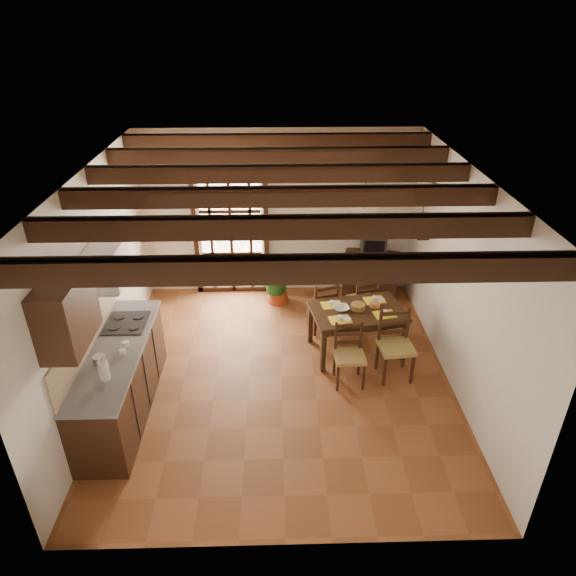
{
  "coord_description": "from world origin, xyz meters",
  "views": [
    {
      "loc": [
        -0.06,
        -5.55,
        4.43
      ],
      "look_at": [
        0.1,
        0.4,
        1.15
      ],
      "focal_mm": 32.0,
      "sensor_mm": 36.0,
      "label": 1
    }
  ],
  "objects_px": {
    "chair_near_left": "(349,365)",
    "pendant_lamp": "(364,214)",
    "chair_near_right": "(394,357)",
    "chair_far_right": "(362,309)",
    "chair_far_left": "(322,314)",
    "crt_tv": "(373,244)",
    "potted_plant": "(278,271)",
    "kitchen_counter": "(120,379)",
    "sideboard": "(371,275)",
    "dining_table": "(357,315)"
  },
  "relations": [
    {
      "from": "chair_far_left",
      "to": "chair_far_right",
      "type": "xyz_separation_m",
      "value": [
        0.63,
        0.12,
        0.01
      ]
    },
    {
      "from": "chair_far_right",
      "to": "sideboard",
      "type": "height_order",
      "value": "chair_far_right"
    },
    {
      "from": "chair_far_right",
      "to": "chair_near_right",
      "type": "bearing_deg",
      "value": 85.69
    },
    {
      "from": "chair_far_right",
      "to": "pendant_lamp",
      "type": "bearing_deg",
      "value": 57.09
    },
    {
      "from": "pendant_lamp",
      "to": "dining_table",
      "type": "bearing_deg",
      "value": -90.0
    },
    {
      "from": "kitchen_counter",
      "to": "dining_table",
      "type": "height_order",
      "value": "kitchen_counter"
    },
    {
      "from": "chair_far_left",
      "to": "dining_table",
      "type": "bearing_deg",
      "value": 111.3
    },
    {
      "from": "chair_far_right",
      "to": "pendant_lamp",
      "type": "distance_m",
      "value": 1.91
    },
    {
      "from": "chair_far_right",
      "to": "dining_table",
      "type": "bearing_deg",
      "value": 59.54
    },
    {
      "from": "chair_near_right",
      "to": "chair_far_left",
      "type": "relative_size",
      "value": 1.13
    },
    {
      "from": "chair_near_left",
      "to": "pendant_lamp",
      "type": "height_order",
      "value": "pendant_lamp"
    },
    {
      "from": "kitchen_counter",
      "to": "sideboard",
      "type": "height_order",
      "value": "kitchen_counter"
    },
    {
      "from": "chair_near_left",
      "to": "sideboard",
      "type": "relative_size",
      "value": 0.93
    },
    {
      "from": "kitchen_counter",
      "to": "chair_near_right",
      "type": "distance_m",
      "value": 3.53
    },
    {
      "from": "kitchen_counter",
      "to": "pendant_lamp",
      "type": "height_order",
      "value": "pendant_lamp"
    },
    {
      "from": "dining_table",
      "to": "chair_near_right",
      "type": "bearing_deg",
      "value": -63.8
    },
    {
      "from": "chair_far_right",
      "to": "sideboard",
      "type": "bearing_deg",
      "value": -121.51
    },
    {
      "from": "kitchen_counter",
      "to": "sideboard",
      "type": "bearing_deg",
      "value": 38.73
    },
    {
      "from": "dining_table",
      "to": "potted_plant",
      "type": "xyz_separation_m",
      "value": [
        -1.11,
        1.47,
        -0.04
      ]
    },
    {
      "from": "chair_near_left",
      "to": "pendant_lamp",
      "type": "bearing_deg",
      "value": 74.37
    },
    {
      "from": "chair_near_right",
      "to": "pendant_lamp",
      "type": "relative_size",
      "value": 1.13
    },
    {
      "from": "chair_near_left",
      "to": "chair_far_right",
      "type": "height_order",
      "value": "chair_far_right"
    },
    {
      "from": "chair_near_right",
      "to": "chair_far_right",
      "type": "xyz_separation_m",
      "value": [
        -0.24,
        1.29,
        -0.03
      ]
    },
    {
      "from": "dining_table",
      "to": "sideboard",
      "type": "relative_size",
      "value": 1.55
    },
    {
      "from": "chair_far_right",
      "to": "crt_tv",
      "type": "relative_size",
      "value": 2.0
    },
    {
      "from": "pendant_lamp",
      "to": "chair_far_left",
      "type": "bearing_deg",
      "value": 131.68
    },
    {
      "from": "sideboard",
      "to": "potted_plant",
      "type": "distance_m",
      "value": 1.62
    },
    {
      "from": "chair_near_left",
      "to": "sideboard",
      "type": "height_order",
      "value": "chair_near_left"
    },
    {
      "from": "dining_table",
      "to": "potted_plant",
      "type": "height_order",
      "value": "potted_plant"
    },
    {
      "from": "chair_near_left",
      "to": "chair_far_left",
      "type": "xyz_separation_m",
      "value": [
        -0.24,
        1.29,
        -0.0
      ]
    },
    {
      "from": "pendant_lamp",
      "to": "chair_far_right",
      "type": "bearing_deg",
      "value": 71.87
    },
    {
      "from": "dining_table",
      "to": "chair_far_left",
      "type": "height_order",
      "value": "chair_far_left"
    },
    {
      "from": "chair_far_right",
      "to": "crt_tv",
      "type": "xyz_separation_m",
      "value": [
        0.29,
        0.95,
        0.69
      ]
    },
    {
      "from": "chair_near_left",
      "to": "dining_table",
      "type": "bearing_deg",
      "value": 72.52
    },
    {
      "from": "chair_far_right",
      "to": "potted_plant",
      "type": "distance_m",
      "value": 1.54
    },
    {
      "from": "chair_far_left",
      "to": "sideboard",
      "type": "height_order",
      "value": "chair_far_left"
    },
    {
      "from": "sideboard",
      "to": "pendant_lamp",
      "type": "relative_size",
      "value": 1.08
    },
    {
      "from": "chair_far_left",
      "to": "pendant_lamp",
      "type": "relative_size",
      "value": 1.0
    },
    {
      "from": "chair_far_left",
      "to": "chair_far_right",
      "type": "relative_size",
      "value": 0.98
    },
    {
      "from": "chair_near_left",
      "to": "crt_tv",
      "type": "xyz_separation_m",
      "value": [
        0.68,
        2.35,
        0.7
      ]
    },
    {
      "from": "chair_far_left",
      "to": "chair_near_left",
      "type": "bearing_deg",
      "value": 85.35
    },
    {
      "from": "chair_far_left",
      "to": "crt_tv",
      "type": "bearing_deg",
      "value": -145.88
    },
    {
      "from": "chair_far_left",
      "to": "pendant_lamp",
      "type": "xyz_separation_m",
      "value": [
        0.43,
        -0.49,
        1.81
      ]
    },
    {
      "from": "chair_far_left",
      "to": "potted_plant",
      "type": "bearing_deg",
      "value": -67.57
    },
    {
      "from": "crt_tv",
      "to": "pendant_lamp",
      "type": "relative_size",
      "value": 0.51
    },
    {
      "from": "kitchen_counter",
      "to": "potted_plant",
      "type": "distance_m",
      "value": 3.26
    },
    {
      "from": "sideboard",
      "to": "potted_plant",
      "type": "height_order",
      "value": "potted_plant"
    },
    {
      "from": "sideboard",
      "to": "chair_far_right",
      "type": "bearing_deg",
      "value": -93.64
    },
    {
      "from": "kitchen_counter",
      "to": "chair_near_left",
      "type": "height_order",
      "value": "kitchen_counter"
    },
    {
      "from": "kitchen_counter",
      "to": "dining_table",
      "type": "distance_m",
      "value": 3.26
    }
  ]
}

